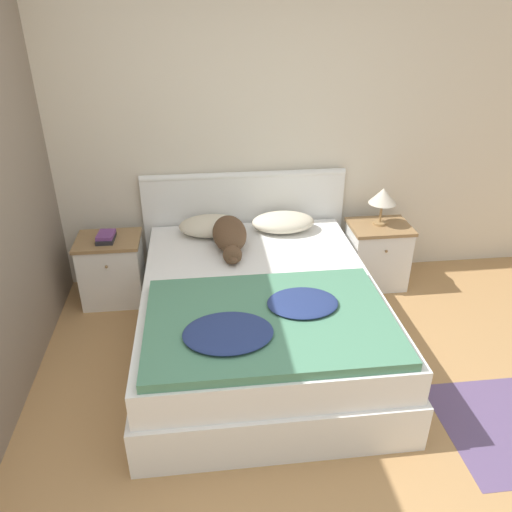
{
  "coord_description": "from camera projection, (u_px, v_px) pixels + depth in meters",
  "views": [
    {
      "loc": [
        -0.23,
        -1.89,
        2.3
      ],
      "look_at": [
        0.13,
        1.21,
        0.64
      ],
      "focal_mm": 35.0,
      "sensor_mm": 36.0,
      "label": 1
    }
  ],
  "objects": [
    {
      "name": "pillow_right",
      "position": [
        283.0,
        222.0,
        4.11
      ],
      "size": [
        0.52,
        0.33,
        0.15
      ],
      "color": "beige",
      "rests_on": "bed"
    },
    {
      "name": "pillow_left",
      "position": [
        211.0,
        226.0,
        4.05
      ],
      "size": [
        0.52,
        0.33,
        0.15
      ],
      "color": "beige",
      "rests_on": "bed"
    },
    {
      "name": "ground_plane",
      "position": [
        257.0,
        461.0,
        2.76
      ],
      "size": [
        16.0,
        16.0,
        0.0
      ],
      "primitive_type": "plane",
      "color": "tan"
    },
    {
      "name": "book_stack",
      "position": [
        106.0,
        237.0,
        3.93
      ],
      "size": [
        0.14,
        0.21,
        0.06
      ],
      "color": "#232328",
      "rests_on": "nightstand_left"
    },
    {
      "name": "nightstand_right",
      "position": [
        377.0,
        255.0,
        4.32
      ],
      "size": [
        0.51,
        0.41,
        0.56
      ],
      "color": "white",
      "rests_on": "ground_plane"
    },
    {
      "name": "dog",
      "position": [
        230.0,
        235.0,
        3.84
      ],
      "size": [
        0.26,
        0.74,
        0.2
      ],
      "color": "brown",
      "rests_on": "bed"
    },
    {
      "name": "wall_back",
      "position": [
        226.0,
        135.0,
        4.03
      ],
      "size": [
        9.0,
        0.06,
        2.55
      ],
      "color": "beige",
      "rests_on": "ground_plane"
    },
    {
      "name": "headboard",
      "position": [
        245.0,
        224.0,
        4.34
      ],
      "size": [
        1.72,
        0.06,
        0.98
      ],
      "color": "white",
      "rests_on": "ground_plane"
    },
    {
      "name": "nightstand_left",
      "position": [
        112.0,
        270.0,
        4.09
      ],
      "size": [
        0.51,
        0.41,
        0.56
      ],
      "color": "white",
      "rests_on": "ground_plane"
    },
    {
      "name": "quilt",
      "position": [
        268.0,
        321.0,
        2.95
      ],
      "size": [
        1.46,
        1.01,
        0.1
      ],
      "color": "#4C8466",
      "rests_on": "bed"
    },
    {
      "name": "table_lamp",
      "position": [
        383.0,
        197.0,
        4.1
      ],
      "size": [
        0.23,
        0.23,
        0.32
      ],
      "color": "#9E7A4C",
      "rests_on": "nightstand_right"
    },
    {
      "name": "bed",
      "position": [
        259.0,
        317.0,
        3.53
      ],
      "size": [
        1.64,
        2.07,
        0.54
      ],
      "color": "white",
      "rests_on": "ground_plane"
    }
  ]
}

